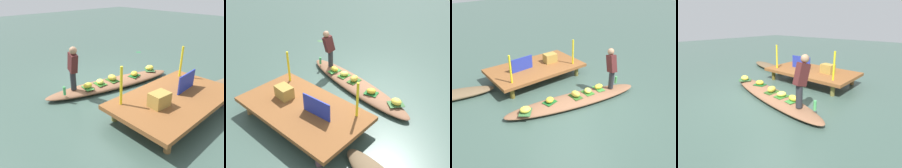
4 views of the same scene
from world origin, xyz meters
TOP-DOWN VIEW (x-y plane):
  - canal_water at (0.00, 0.00)m, footprint 40.00×40.00m
  - dock_platform at (-0.03, 2.11)m, footprint 3.20×1.80m
  - vendor_boat at (0.00, 0.00)m, footprint 4.27×1.62m
  - leaf_mat_0 at (0.48, -0.05)m, footprint 0.30×0.38m
  - banana_bunch_0 at (0.48, -0.05)m, footprint 0.32×0.33m
  - leaf_mat_1 at (0.91, -0.07)m, footprint 0.30×0.43m
  - banana_bunch_1 at (0.91, -0.07)m, footprint 0.30×0.20m
  - leaf_mat_2 at (-1.52, 0.20)m, footprint 0.50×0.51m
  - banana_bunch_2 at (-1.52, 0.20)m, footprint 0.33×0.28m
  - leaf_mat_3 at (0.04, -0.00)m, footprint 0.28×0.41m
  - banana_bunch_3 at (0.04, -0.00)m, footprint 0.24×0.31m
  - leaf_mat_4 at (-0.74, 0.21)m, footprint 0.41×0.35m
  - banana_bunch_4 at (-0.74, 0.21)m, footprint 0.33×0.31m
  - vendor_person at (1.26, -0.20)m, footprint 0.26×0.43m
  - water_bottle at (1.62, -0.14)m, footprint 0.07×0.07m
  - market_banner at (-0.53, 2.11)m, footprint 0.80×0.08m
  - railing_post_west at (-1.23, 1.51)m, footprint 0.06×0.06m
  - railing_post_east at (1.17, 1.51)m, footprint 0.06×0.06m
  - produce_crate at (0.62, 2.13)m, footprint 0.46×0.36m
  - drifting_plant_0 at (-3.49, -1.98)m, footprint 0.30×0.28m

SIDE VIEW (x-z plane):
  - canal_water at x=0.00m, z-range 0.00..0.00m
  - drifting_plant_0 at x=-3.49m, z-range 0.00..0.01m
  - vendor_boat at x=0.00m, z-range 0.00..0.21m
  - leaf_mat_0 at x=0.48m, z-range 0.21..0.22m
  - leaf_mat_1 at x=0.91m, z-range 0.21..0.22m
  - leaf_mat_2 at x=-1.52m, z-range 0.21..0.22m
  - leaf_mat_3 at x=0.04m, z-range 0.21..0.22m
  - leaf_mat_4 at x=-0.74m, z-range 0.21..0.22m
  - banana_bunch_0 at x=0.48m, z-range 0.22..0.36m
  - banana_bunch_4 at x=-0.74m, z-range 0.22..0.37m
  - banana_bunch_1 at x=0.91m, z-range 0.22..0.37m
  - banana_bunch_2 at x=-1.52m, z-range 0.22..0.38m
  - banana_bunch_3 at x=0.04m, z-range 0.22..0.40m
  - water_bottle at x=1.62m, z-range 0.21..0.44m
  - dock_platform at x=-0.03m, z-range 0.17..0.62m
  - produce_crate at x=0.62m, z-range 0.45..0.77m
  - market_banner at x=-0.53m, z-range 0.45..0.91m
  - railing_post_west at x=-1.23m, z-range 0.45..1.34m
  - railing_post_east at x=1.17m, z-range 0.45..1.34m
  - vendor_person at x=1.26m, z-range 0.29..1.54m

